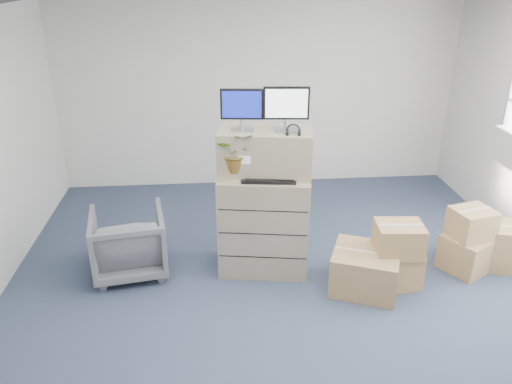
# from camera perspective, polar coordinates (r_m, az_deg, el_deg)

# --- Properties ---
(ground) EXTENTS (7.00, 7.00, 0.00)m
(ground) POSITION_cam_1_polar(r_m,az_deg,el_deg) (5.09, 3.94, -14.19)
(ground) COLOR #2A344B
(ground) RESTS_ON ground
(wall_back) EXTENTS (6.00, 0.02, 2.80)m
(wall_back) POSITION_cam_1_polar(r_m,az_deg,el_deg) (7.68, 0.27, 10.96)
(wall_back) COLOR beige
(wall_back) RESTS_ON ground
(filing_cabinet_lower) EXTENTS (1.06, 0.74, 1.14)m
(filing_cabinet_lower) POSITION_cam_1_polar(r_m,az_deg,el_deg) (5.56, 0.95, -3.55)
(filing_cabinet_lower) COLOR gray
(filing_cabinet_lower) RESTS_ON ground
(filing_cabinet_upper) EXTENTS (1.04, 0.64, 0.49)m
(filing_cabinet_upper) POSITION_cam_1_polar(r_m,az_deg,el_deg) (5.28, 1.04, 4.58)
(filing_cabinet_upper) COLOR gray
(filing_cabinet_upper) RESTS_ON filing_cabinet_lower
(monitor_left) EXTENTS (0.44, 0.19, 0.43)m
(monitor_left) POSITION_cam_1_polar(r_m,az_deg,el_deg) (5.12, -1.62, 9.63)
(monitor_left) COLOR #99999E
(monitor_left) RESTS_ON filing_cabinet_upper
(monitor_right) EXTENTS (0.47, 0.20, 0.46)m
(monitor_right) POSITION_cam_1_polar(r_m,az_deg,el_deg) (5.09, 3.48, 9.71)
(monitor_right) COLOR #99999E
(monitor_right) RESTS_ON filing_cabinet_upper
(headphones) EXTENTS (0.15, 0.04, 0.15)m
(headphones) POSITION_cam_1_polar(r_m,az_deg,el_deg) (5.04, 4.28, 6.97)
(headphones) COLOR black
(headphones) RESTS_ON filing_cabinet_upper
(keyboard) EXTENTS (0.59, 0.31, 0.03)m
(keyboard) POSITION_cam_1_polar(r_m,az_deg,el_deg) (5.19, 1.48, 1.50)
(keyboard) COLOR black
(keyboard) RESTS_ON filing_cabinet_lower
(mouse) EXTENTS (0.12, 0.09, 0.04)m
(mouse) POSITION_cam_1_polar(r_m,az_deg,el_deg) (5.22, 4.17, 1.61)
(mouse) COLOR silver
(mouse) RESTS_ON filing_cabinet_lower
(water_bottle) EXTENTS (0.07, 0.07, 0.26)m
(water_bottle) POSITION_cam_1_polar(r_m,az_deg,el_deg) (5.33, 1.49, 3.47)
(water_bottle) COLOR #919398
(water_bottle) RESTS_ON filing_cabinet_lower
(phone_dock) EXTENTS (0.07, 0.06, 0.14)m
(phone_dock) POSITION_cam_1_polar(r_m,az_deg,el_deg) (5.37, 0.94, 2.68)
(phone_dock) COLOR silver
(phone_dock) RESTS_ON filing_cabinet_lower
(external_drive) EXTENTS (0.21, 0.17, 0.06)m
(external_drive) POSITION_cam_1_polar(r_m,az_deg,el_deg) (5.39, 4.40, 2.51)
(external_drive) COLOR black
(external_drive) RESTS_ON filing_cabinet_lower
(tissue_box) EXTENTS (0.30, 0.23, 0.10)m
(tissue_box) POSITION_cam_1_polar(r_m,az_deg,el_deg) (5.36, 4.29, 3.29)
(tissue_box) COLOR #3F8BD6
(tissue_box) RESTS_ON external_drive
(potted_plant) EXTENTS (0.40, 0.44, 0.42)m
(potted_plant) POSITION_cam_1_polar(r_m,az_deg,el_deg) (5.16, -2.25, 4.05)
(potted_plant) COLOR #AAC59E
(potted_plant) RESTS_ON filing_cabinet_lower
(office_chair) EXTENTS (0.89, 0.85, 0.81)m
(office_chair) POSITION_cam_1_polar(r_m,az_deg,el_deg) (5.74, -14.37, -5.30)
(office_chair) COLOR #555559
(office_chair) RESTS_ON ground
(cardboard_boxes) EXTENTS (2.33, 1.13, 0.74)m
(cardboard_boxes) POSITION_cam_1_polar(r_m,az_deg,el_deg) (5.85, 18.94, -6.65)
(cardboard_boxes) COLOR #916746
(cardboard_boxes) RESTS_ON ground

